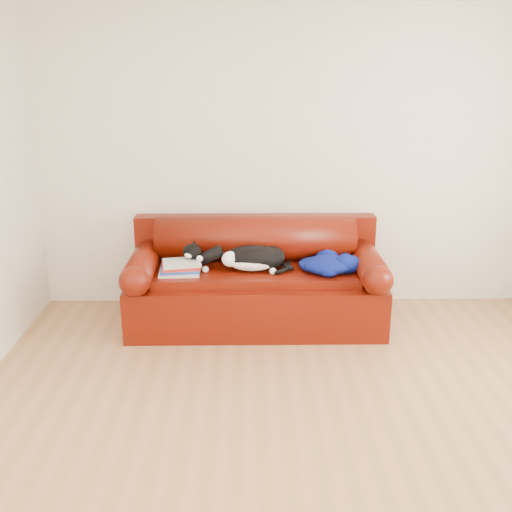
{
  "coord_description": "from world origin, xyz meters",
  "views": [
    {
      "loc": [
        -0.4,
        -3.22,
        2.13
      ],
      "look_at": [
        -0.33,
        1.35,
        0.64
      ],
      "focal_mm": 42.0,
      "sensor_mm": 36.0,
      "label": 1
    }
  ],
  "objects": [
    {
      "name": "sofa_back",
      "position": [
        -0.33,
        1.74,
        0.54
      ],
      "size": [
        2.1,
        1.01,
        0.88
      ],
      "color": "#3F0E02",
      "rests_on": "ground"
    },
    {
      "name": "sofa_base",
      "position": [
        -0.33,
        1.49,
        0.24
      ],
      "size": [
        2.1,
        0.9,
        0.5
      ],
      "color": "#3F0E02",
      "rests_on": "ground"
    },
    {
      "name": "cat",
      "position": [
        -0.36,
        1.42,
        0.6
      ],
      "size": [
        0.73,
        0.31,
        0.26
      ],
      "rotation": [
        0.0,
        0.0,
        0.08
      ],
      "color": "black",
      "rests_on": "sofa_base"
    },
    {
      "name": "room_shell",
      "position": [
        0.12,
        0.02,
        1.67
      ],
      "size": [
        4.52,
        4.02,
        2.61
      ],
      "color": "beige",
      "rests_on": "ground"
    },
    {
      "name": "ground",
      "position": [
        0.0,
        0.0,
        0.0
      ],
      "size": [
        4.5,
        4.5,
        0.0
      ],
      "primitive_type": "plane",
      "color": "olive",
      "rests_on": "ground"
    },
    {
      "name": "blanket",
      "position": [
        0.26,
        1.39,
        0.57
      ],
      "size": [
        0.56,
        0.45,
        0.15
      ],
      "rotation": [
        0.0,
        0.0,
        0.26
      ],
      "color": "#080249",
      "rests_on": "sofa_base"
    },
    {
      "name": "book_stack",
      "position": [
        -0.94,
        1.35,
        0.55
      ],
      "size": [
        0.34,
        0.28,
        0.1
      ],
      "rotation": [
        0.0,
        0.0,
        0.12
      ],
      "color": "beige",
      "rests_on": "sofa_base"
    }
  ]
}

